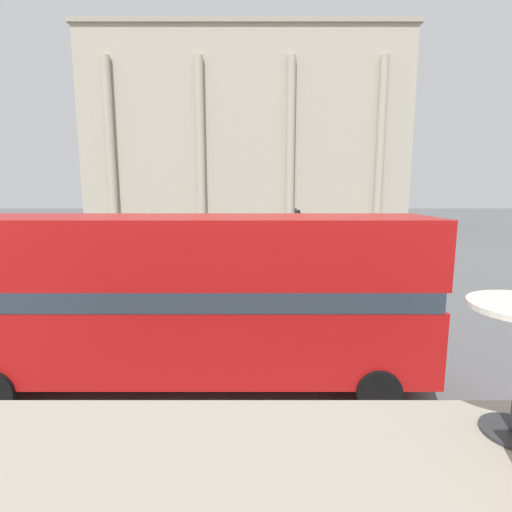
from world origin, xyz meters
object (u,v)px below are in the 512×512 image
object	(u,v)px
double_decker_bus	(194,295)
pedestrian_yellow	(216,268)
traffic_light_mid	(233,242)
traffic_light_near	(96,270)
pedestrian_blue	(198,250)
pedestrian_black	(289,245)
pedestrian_red	(224,275)
plaza_building_left	(248,138)
traffic_light_far	(298,227)

from	to	relation	value
double_decker_bus	pedestrian_yellow	world-z (taller)	double_decker_bus
double_decker_bus	pedestrian_yellow	distance (m)	9.96
traffic_light_mid	traffic_light_near	bearing A→B (deg)	-125.76
pedestrian_blue	pedestrian_black	xyz separation A→B (m)	(6.11, 2.27, 0.01)
traffic_light_near	pedestrian_red	distance (m)	6.18
traffic_light_near	pedestrian_red	bearing A→B (deg)	51.24
double_decker_bus	pedestrian_blue	distance (m)	16.73
pedestrian_yellow	pedestrian_red	world-z (taller)	pedestrian_yellow
plaza_building_left	pedestrian_red	xyz separation A→B (m)	(-0.37, -32.95, -9.97)
plaza_building_left	pedestrian_yellow	distance (m)	32.94
pedestrian_yellow	pedestrian_black	distance (m)	9.86
pedestrian_red	pedestrian_blue	distance (m)	8.53
plaza_building_left	pedestrian_red	bearing A→B (deg)	-90.65
plaza_building_left	pedestrian_yellow	bearing A→B (deg)	-91.60
traffic_light_far	pedestrian_yellow	bearing A→B (deg)	-122.87
plaza_building_left	pedestrian_red	size ratio (longest dim) A/B	20.75
pedestrian_black	plaza_building_left	bearing A→B (deg)	2.51
traffic_light_near	traffic_light_far	size ratio (longest dim) A/B	0.94
pedestrian_yellow	pedestrian_black	xyz separation A→B (m)	(4.22, 8.91, -0.11)
pedestrian_blue	traffic_light_far	bearing A→B (deg)	-171.99
traffic_light_near	pedestrian_yellow	bearing A→B (deg)	62.33
traffic_light_far	pedestrian_black	size ratio (longest dim) A/B	2.21
traffic_light_near	pedestrian_yellow	world-z (taller)	traffic_light_near
plaza_building_left	traffic_light_far	xyz separation A→B (m)	(3.81, -24.15, -8.64)
double_decker_bus	pedestrian_black	xyz separation A→B (m)	(3.74, 18.77, -1.40)
plaza_building_left	pedestrian_black	size ratio (longest dim) A/B	22.38
traffic_light_near	traffic_light_mid	bearing A→B (deg)	54.24
pedestrian_yellow	traffic_light_near	bearing A→B (deg)	-81.78
plaza_building_left	traffic_light_far	world-z (taller)	plaza_building_left
plaza_building_left	pedestrian_black	world-z (taller)	plaza_building_left
pedestrian_yellow	double_decker_bus	bearing A→B (deg)	-51.31
traffic_light_mid	pedestrian_blue	size ratio (longest dim) A/B	2.26
pedestrian_blue	pedestrian_black	size ratio (longest dim) A/B	0.99
double_decker_bus	pedestrian_red	bearing A→B (deg)	94.61
plaza_building_left	traffic_light_near	size ratio (longest dim) A/B	10.79
traffic_light_near	traffic_light_mid	size ratio (longest dim) A/B	0.93
pedestrian_red	plaza_building_left	bearing A→B (deg)	-157.80
double_decker_bus	traffic_light_mid	size ratio (longest dim) A/B	3.08
traffic_light_far	pedestrian_red	distance (m)	9.83
traffic_light_far	pedestrian_red	size ratio (longest dim) A/B	2.05
traffic_light_near	pedestrian_black	bearing A→B (deg)	63.67
plaza_building_left	pedestrian_yellow	world-z (taller)	plaza_building_left
pedestrian_red	pedestrian_blue	xyz separation A→B (m)	(-2.39, 8.19, -0.09)
traffic_light_near	pedestrian_black	size ratio (longest dim) A/B	2.07
plaza_building_left	traffic_light_mid	xyz separation A→B (m)	(-0.03, -31.92, -8.61)
plaza_building_left	pedestrian_red	world-z (taller)	plaza_building_left
pedestrian_red	traffic_light_near	bearing A→B (deg)	-15.91
pedestrian_yellow	pedestrian_blue	distance (m)	6.90
pedestrian_yellow	pedestrian_blue	bearing A→B (deg)	141.77
plaza_building_left	traffic_light_far	size ratio (longest dim) A/B	10.11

